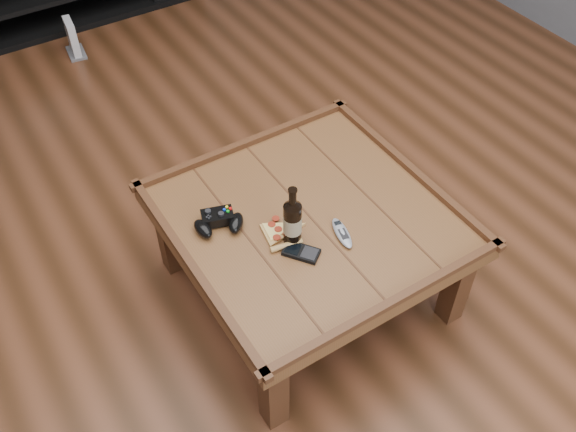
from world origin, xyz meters
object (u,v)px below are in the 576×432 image
smartphone (301,252)px  remote_control (342,233)px  coffee_table (309,227)px  pizza_slice (279,233)px  game_console (73,39)px  beer_bottle (292,221)px  game_controller (219,222)px

smartphone → remote_control: (0.17, -0.01, 0.00)m
coffee_table → pizza_slice: 0.16m
smartphone → game_console: size_ratio=0.64×
smartphone → game_console: (-0.08, 2.43, -0.36)m
remote_control → game_console: remote_control is taller
pizza_slice → game_console: (-0.06, 2.31, -0.36)m
beer_bottle → coffee_table: bearing=29.6°
coffee_table → game_console: bearing=95.2°
game_controller → pizza_slice: bearing=-23.7°
game_controller → remote_control: 0.45m
game_controller → game_console: size_ratio=0.88×
pizza_slice → remote_control: same height
coffee_table → pizza_slice: bearing=-172.9°
game_console → coffee_table: bearing=-77.8°
coffee_table → remote_control: bearing=-71.8°
coffee_table → beer_bottle: beer_bottle is taller
beer_bottle → remote_control: beer_bottle is taller
beer_bottle → smartphone: bearing=-95.9°
pizza_slice → remote_control: bearing=-22.8°
game_console → pizza_slice: bearing=-81.4°
pizza_slice → smartphone: size_ratio=1.65×
beer_bottle → game_controller: bearing=133.9°
coffee_table → game_console: coffee_table is taller
beer_bottle → game_console: 2.40m
game_controller → pizza_slice: size_ratio=0.83×
beer_bottle → game_controller: (-0.19, 0.20, -0.08)m
pizza_slice → game_controller: bearing=148.7°
game_controller → game_console: (0.11, 2.16, -0.37)m
pizza_slice → coffee_table: bearing=17.6°
pizza_slice → remote_control: 0.23m
beer_bottle → game_console: (-0.09, 2.36, -0.45)m
coffee_table → smartphone: size_ratio=7.17×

